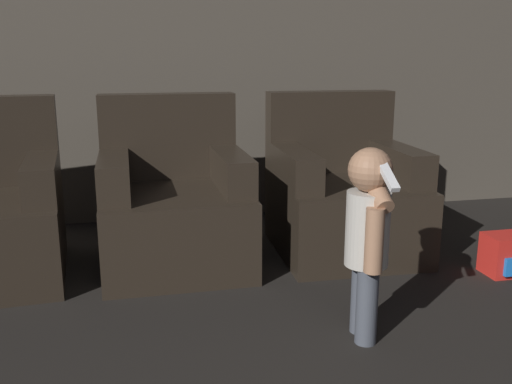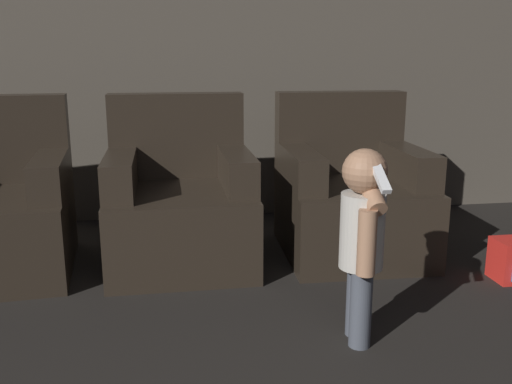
% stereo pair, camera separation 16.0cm
% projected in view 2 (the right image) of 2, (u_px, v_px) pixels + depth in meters
% --- Properties ---
extents(wall_back, '(8.40, 0.05, 2.60)m').
position_uv_depth(wall_back, '(196.00, 33.00, 3.92)').
color(wall_back, '#51493F').
rests_on(wall_back, ground_plane).
extents(armchair_middle, '(0.80, 0.85, 0.94)m').
position_uv_depth(armchair_middle, '(180.00, 205.00, 3.24)').
color(armchair_middle, black).
rests_on(armchair_middle, ground_plane).
extents(armchair_right, '(0.82, 0.86, 0.94)m').
position_uv_depth(armchair_right, '(350.00, 198.00, 3.39)').
color(armchair_right, black).
rests_on(armchair_right, ground_plane).
extents(person_toddler, '(0.18, 0.32, 0.81)m').
position_uv_depth(person_toddler, '(363.00, 231.00, 2.26)').
color(person_toddler, '#474C56').
rests_on(person_toddler, ground_plane).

